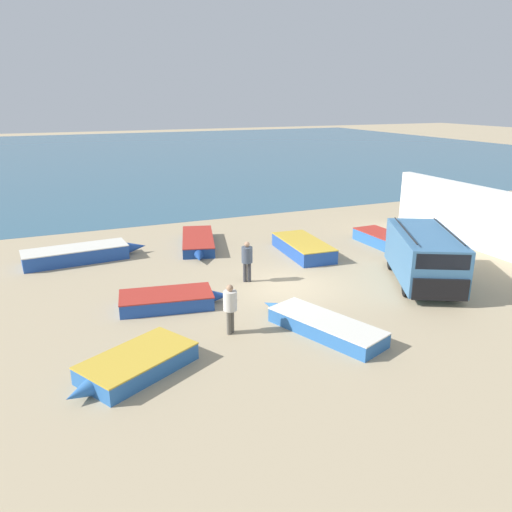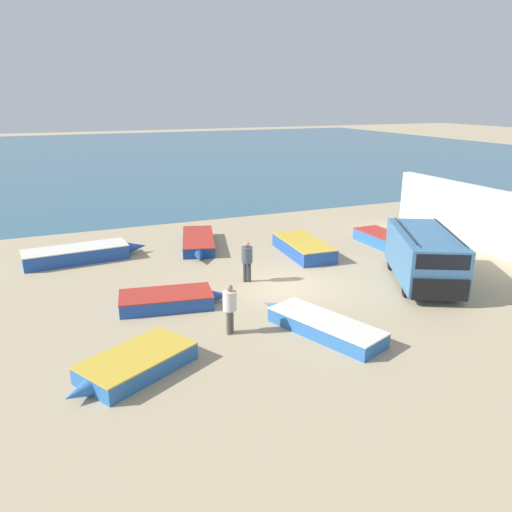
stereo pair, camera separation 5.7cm
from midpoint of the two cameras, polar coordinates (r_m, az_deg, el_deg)
The scene contains 13 objects.
ground_plane at distance 19.89m, azimuth 3.31°, elevation -3.52°, with size 200.00×200.00×0.00m, color tan.
sea_water at distance 69.45m, azimuth -16.39°, elevation 11.09°, with size 120.00×80.00×0.01m, color #33607A.
harbor_wall at distance 26.75m, azimuth 24.15°, elevation 3.92°, with size 0.50×11.40×3.05m, color silver.
parked_van at distance 21.02m, azimuth 18.58°, elevation 0.06°, with size 4.20×5.50×2.21m.
fishing_rowboat_0 at distance 26.25m, azimuth 14.01°, elevation 1.97°, with size 1.54×3.86×0.61m.
fishing_rowboat_1 at distance 18.23m, azimuth -9.98°, elevation -4.94°, with size 4.08×2.11×0.51m.
fishing_rowboat_2 at distance 24.25m, azimuth -19.52°, elevation 0.23°, with size 5.61×1.90×0.66m.
fishing_rowboat_3 at distance 24.07m, azimuth 5.18°, elevation 1.07°, with size 1.94×4.78×0.66m.
fishing_rowboat_4 at distance 25.17m, azimuth -6.71°, elevation 1.60°, with size 2.62×5.34×0.51m.
fishing_rowboat_5 at distance 16.19m, azimuth 7.51°, elevation -7.86°, with size 2.63×4.73×0.50m.
fishing_rowboat_6 at distance 14.29m, azimuth -13.77°, elevation -11.91°, with size 3.78×2.95×0.51m.
fisherman_0 at distance 20.07m, azimuth -1.12°, elevation -0.22°, with size 0.45×0.45×1.70m.
fisherman_1 at distance 15.73m, azimuth -3.08°, elevation -5.56°, with size 0.43×0.43×1.65m.
Camera 1 is at (-8.33, -16.56, 7.20)m, focal length 35.00 mm.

